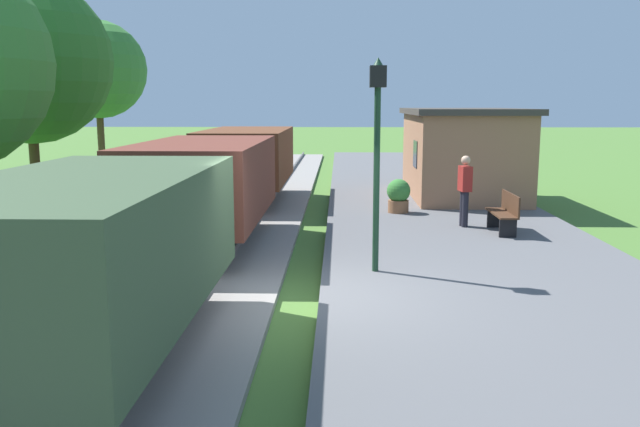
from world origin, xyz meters
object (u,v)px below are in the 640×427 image
at_px(bench_near_hut, 505,212).
at_px(freight_train, 205,188).
at_px(person_waiting, 465,188).
at_px(tree_trackside_far, 28,61).
at_px(bench_down_platform, 437,168).
at_px(tree_field_left, 97,70).
at_px(lamp_post_near, 377,126).
at_px(station_hut, 462,152).
at_px(potted_planter, 399,195).

bearing_deg(bench_near_hut, freight_train, -171.23).
distance_m(person_waiting, tree_trackside_far, 12.33).
xyz_separation_m(freight_train, bench_near_hut, (6.71, 1.03, -0.68)).
relative_size(bench_down_platform, tree_field_left, 0.23).
relative_size(person_waiting, tree_trackside_far, 0.26).
bearing_deg(freight_train, person_waiting, 16.39).
bearing_deg(person_waiting, lamp_post_near, 52.52).
bearing_deg(person_waiting, station_hut, -108.44).
distance_m(bench_near_hut, tree_trackside_far, 13.36).
distance_m(bench_down_platform, tree_trackside_far, 14.79).
bearing_deg(potted_planter, station_hut, 55.02).
distance_m(freight_train, potted_planter, 5.90).
bearing_deg(potted_planter, tree_field_left, 141.83).
distance_m(bench_down_platform, tree_field_left, 14.14).
xyz_separation_m(person_waiting, potted_planter, (-1.40, 2.00, -0.46)).
height_order(freight_train, person_waiting, freight_train).
relative_size(station_hut, bench_down_platform, 3.87).
height_order(bench_near_hut, person_waiting, person_waiting).
bearing_deg(person_waiting, freight_train, 7.55).
relative_size(freight_train, station_hut, 3.34).
bearing_deg(station_hut, tree_trackside_far, -167.94).
distance_m(station_hut, potted_planter, 4.10).
bearing_deg(tree_trackside_far, freight_train, -37.15).
height_order(station_hut, potted_planter, station_hut).
distance_m(bench_down_platform, potted_planter, 8.06).
bearing_deg(tree_field_left, station_hut, -22.53).
height_order(person_waiting, tree_trackside_far, tree_trackside_far).
xyz_separation_m(bench_down_platform, tree_trackside_far, (-12.43, -7.16, 3.62)).
bearing_deg(bench_near_hut, station_hut, 89.14).
bearing_deg(bench_down_platform, potted_planter, -105.82).
height_order(station_hut, bench_near_hut, station_hut).
bearing_deg(freight_train, bench_near_hut, 8.77).
distance_m(person_waiting, tree_field_left, 17.14).
xyz_separation_m(station_hut, potted_planter, (-2.29, -3.27, -0.93)).
height_order(station_hut, tree_trackside_far, tree_trackside_far).
bearing_deg(tree_trackside_far, potted_planter, -3.33).
relative_size(freight_train, potted_planter, 21.18).
height_order(freight_train, tree_field_left, tree_field_left).
xyz_separation_m(freight_train, tree_trackside_far, (-5.72, 4.33, 2.94)).
xyz_separation_m(freight_train, bench_down_platform, (6.71, 11.49, -0.68)).
bearing_deg(lamp_post_near, potted_planter, 81.32).
distance_m(freight_train, station_hut, 9.77).
bearing_deg(station_hut, tree_field_left, 157.47).
distance_m(freight_train, lamp_post_near, 4.61).
bearing_deg(bench_down_platform, person_waiting, -94.70).
distance_m(person_waiting, potted_planter, 2.48).
height_order(bench_down_platform, tree_trackside_far, tree_trackside_far).
relative_size(station_hut, lamp_post_near, 1.57).
bearing_deg(station_hut, bench_near_hut, -90.86).
xyz_separation_m(tree_trackside_far, tree_field_left, (-1.14, 8.34, 0.18)).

